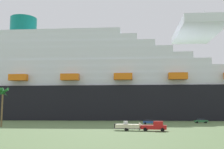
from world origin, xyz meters
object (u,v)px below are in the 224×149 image
object	(u,v)px
cruise_ship	(76,86)
parked_car_blue_suv	(149,122)
parked_car_green_wagon	(200,121)
small_boat_on_trailer	(131,126)
pickup_truck	(154,126)
palm_tree	(2,94)

from	to	relation	value
cruise_ship	parked_car_blue_suv	size ratio (longest dim) A/B	53.57
cruise_ship	parked_car_green_wagon	size ratio (longest dim) A/B	52.47
parked_car_green_wagon	parked_car_blue_suv	world-z (taller)	same
small_boat_on_trailer	parked_car_blue_suv	world-z (taller)	small_boat_on_trailer
pickup_truck	parked_car_blue_suv	size ratio (longest dim) A/B	1.30
cruise_ship	pickup_truck	bearing A→B (deg)	-70.80
small_boat_on_trailer	parked_car_blue_suv	xyz separation A→B (m)	(7.95, 28.12, -0.13)
small_boat_on_trailer	cruise_ship	bearing A→B (deg)	105.99
pickup_truck	parked_car_blue_suv	world-z (taller)	pickup_truck
parked_car_blue_suv	parked_car_green_wagon	bearing A→B (deg)	22.30
pickup_truck	cruise_ship	bearing A→B (deg)	109.20
parked_car_green_wagon	palm_tree	bearing A→B (deg)	-160.97
pickup_truck	small_boat_on_trailer	bearing A→B (deg)	166.40
parked_car_blue_suv	palm_tree	bearing A→B (deg)	-162.47
parked_car_green_wagon	parked_car_blue_suv	xyz separation A→B (m)	(-19.24, -7.89, 0.00)
parked_car_green_wagon	parked_car_blue_suv	distance (m)	20.80
cruise_ship	parked_car_blue_suv	distance (m)	60.21
palm_tree	parked_car_green_wagon	bearing A→B (deg)	19.03
cruise_ship	parked_car_blue_suv	bearing A→B (deg)	-58.65
pickup_truck	parked_car_green_wagon	distance (m)	43.26
pickup_truck	palm_tree	bearing A→B (deg)	158.60
cruise_ship	parked_car_blue_suv	xyz separation A→B (m)	(30.23, -49.63, -15.78)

